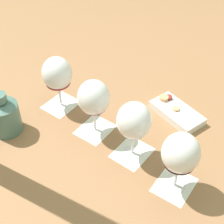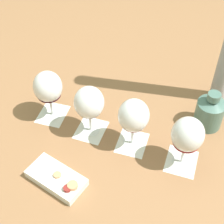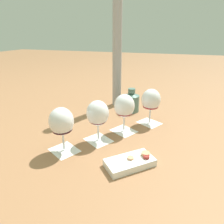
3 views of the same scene
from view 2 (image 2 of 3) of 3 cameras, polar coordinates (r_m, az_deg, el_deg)
name	(u,v)px [view 2 (image 2 of 3)]	position (r m, az deg, el deg)	size (l,w,h in m)	color
ground_plane	(111,137)	(1.17, -0.13, -4.12)	(8.00, 8.00, 0.00)	#936642
tasting_card_0	(181,161)	(1.13, 11.44, -8.05)	(0.15, 0.14, 0.00)	white
tasting_card_1	(132,143)	(1.15, 3.33, -5.13)	(0.14, 0.14, 0.00)	white
tasting_card_2	(91,130)	(1.19, -3.52, -2.98)	(0.15, 0.14, 0.00)	white
tasting_card_3	(53,114)	(1.26, -9.84, -0.36)	(0.14, 0.14, 0.00)	white
wine_glass_0	(187,136)	(1.03, 12.43, -3.90)	(0.10, 0.10, 0.19)	white
wine_glass_1	(134,117)	(1.06, 3.61, -0.86)	(0.10, 0.10, 0.19)	white
wine_glass_2	(89,104)	(1.10, -3.81, 1.32)	(0.10, 0.10, 0.19)	white
wine_glass_3	(48,88)	(1.17, -10.59, 3.90)	(0.10, 0.10, 0.19)	white
ceramic_vase	(210,112)	(1.21, 15.93, 0.08)	(0.10, 0.10, 0.14)	#4C7066
snack_dish	(57,178)	(1.07, -9.15, -10.83)	(0.19, 0.19, 0.04)	white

